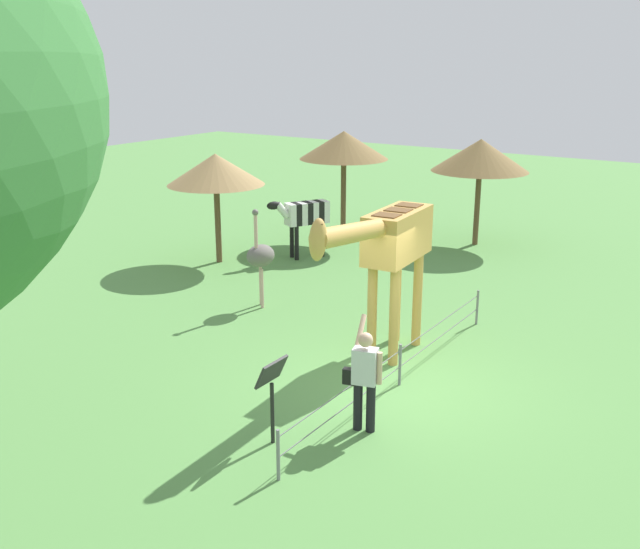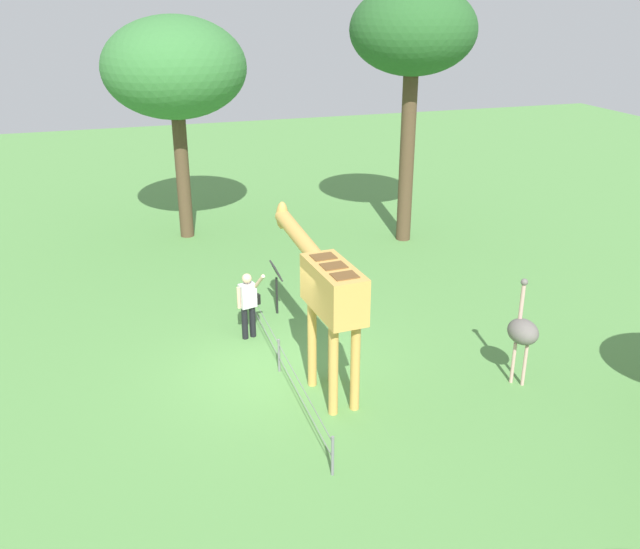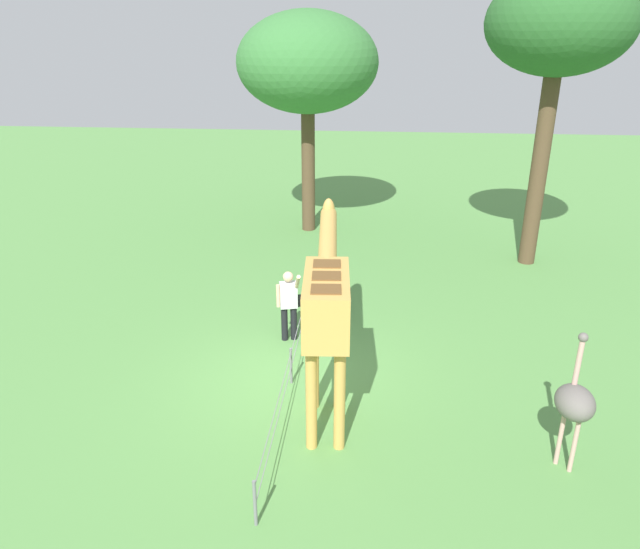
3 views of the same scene
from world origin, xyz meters
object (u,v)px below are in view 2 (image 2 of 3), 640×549
object	(u,v)px
tree_east	(413,34)
giraffe	(326,288)
ostrich	(523,332)
tree_northeast	(175,69)
info_sign	(276,278)
visitor	(248,302)

from	to	relation	value
tree_east	giraffe	bearing A→B (deg)	146.51
ostrich	tree_northeast	world-z (taller)	tree_northeast
tree_northeast	tree_east	bearing A→B (deg)	-110.17
ostrich	info_sign	xyz separation A→B (m)	(4.68, 3.82, -0.23)
tree_east	info_sign	world-z (taller)	tree_east
info_sign	giraffe	bearing A→B (deg)	-178.68
giraffe	tree_east	size ratio (longest dim) A/B	0.52
visitor	tree_northeast	size ratio (longest dim) A/B	0.25
visitor	tree_east	xyz separation A→B (m)	(5.20, -6.15, 5.35)
ostrich	tree_east	bearing A→B (deg)	-9.11
ostrich	tree_northeast	size ratio (longest dim) A/B	0.33
visitor	tree_east	distance (m)	9.67
visitor	info_sign	world-z (taller)	visitor
visitor	tree_east	size ratio (longest dim) A/B	0.22
tree_east	tree_northeast	xyz separation A→B (m)	(2.42, 6.59, -1.01)
visitor	ostrich	size ratio (longest dim) A/B	0.75
info_sign	visitor	bearing A→B (deg)	139.04
visitor	ostrich	xyz separation A→B (m)	(-3.62, -4.74, 0.27)
tree_east	info_sign	distance (m)	8.53
ostrich	tree_northeast	bearing A→B (deg)	24.72
ostrich	tree_northeast	xyz separation A→B (m)	(11.24, 5.18, 4.07)
giraffe	tree_east	xyz separation A→B (m)	(7.79, -5.15, 4.08)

